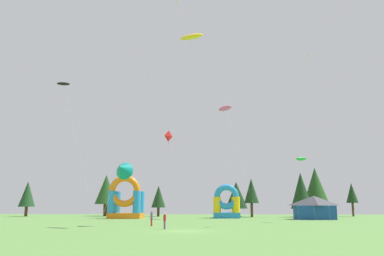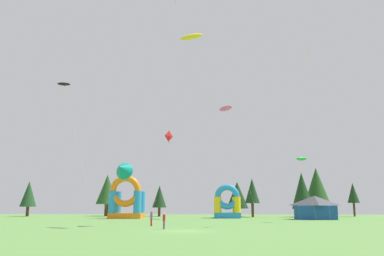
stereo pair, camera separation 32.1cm
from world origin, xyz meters
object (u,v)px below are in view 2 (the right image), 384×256
Objects in this scene: kite_green_parafoil at (302,159)px; kite_yellow_parafoil at (191,37)px; kite_pink_parafoil at (226,108)px; person_midfield at (151,217)px; inflatable_orange_dome at (126,202)px; festival_tent at (315,208)px; kite_red_diamond at (170,137)px; kite_black_parafoil at (64,84)px; inflatable_blue_arch at (227,206)px; kite_teal_delta at (122,169)px; person_far_side at (164,219)px; kite_white_diamond at (308,59)px.

kite_green_parafoil is 23.73m from kite_yellow_parafoil.
kite_pink_parafoil reaches higher than person_midfield.
festival_tent is at bearing -4.44° from inflatable_orange_dome.
kite_yellow_parafoil is 35.66m from festival_tent.
kite_red_diamond is at bearing -179.87° from kite_green_parafoil.
kite_black_parafoil is 3.41× the size of inflatable_blue_arch.
kite_black_parafoil is at bearing 141.94° from kite_teal_delta.
kite_red_diamond is 20.05m from person_far_side.
kite_red_diamond reaches higher than person_midfield.
kite_green_parafoil is at bearing -110.97° from festival_tent.
kite_white_diamond is at bearing -26.34° from kite_red_diamond.
kite_yellow_parafoil is 15.07m from kite_white_diamond.
festival_tent is at bearing 77.25° from kite_white_diamond.
inflatable_blue_arch is at bearing 60.56° from kite_red_diamond.
kite_teal_delta is at bearing -170.54° from person_far_side.
kite_black_parafoil is 2.72× the size of inflatable_orange_dome.
inflatable_orange_dome is (-4.73, 23.75, -3.79)m from kite_teal_delta.
inflatable_blue_arch reaches higher than person_far_side.
person_midfield is at bearing -175.42° from kite_white_diamond.
kite_white_diamond is 39.50m from inflatable_orange_dome.
kite_teal_delta is 34.97m from festival_tent.
kite_green_parafoil is at bearing -23.91° from inflatable_orange_dome.
kite_red_diamond is at bearing 109.15° from kite_yellow_parafoil.
kite_green_parafoil is 1.18× the size of kite_teal_delta.
kite_black_parafoil reaches higher than festival_tent.
kite_green_parafoil is at bearing 94.91° from person_far_side.
person_far_side is (5.82, -5.31, -5.64)m from kite_teal_delta.
kite_pink_parafoil is at bearing 78.84° from kite_yellow_parafoil.
kite_teal_delta is 1.27× the size of festival_tent.
kite_pink_parafoil is (24.32, 14.87, -0.47)m from kite_black_parafoil.
kite_black_parafoil is 12.12× the size of person_midfield.
kite_black_parafoil is 36.65m from kite_green_parafoil.
kite_green_parafoil is 0.39× the size of kite_yellow_parafoil.
kite_black_parafoil is at bearing -113.92° from inflatable_orange_dome.
kite_teal_delta is (-8.27, 0.21, -16.43)m from kite_yellow_parafoil.
person_far_side is (17.15, -14.18, -19.03)m from kite_black_parafoil.
kite_red_diamond is at bearing 17.71° from person_midfield.
kite_green_parafoil is at bearing -55.92° from inflatable_blue_arch.
person_midfield is at bearing -93.90° from kite_red_diamond.
person_far_side is at bearing -136.94° from kite_green_parafoil.
kite_teal_delta is 4.73× the size of person_far_side.
kite_red_diamond is 2.17× the size of inflatable_blue_arch.
kite_yellow_parafoil reaches higher than kite_red_diamond.
kite_green_parafoil is 24.03m from person_midfield.
inflatable_blue_arch is 15.29m from festival_tent.
kite_pink_parafoil is at bearing 61.31° from kite_teal_delta.
inflatable_orange_dome is at bearing 125.73° from kite_red_diamond.
kite_white_diamond is at bearing 8.26° from kite_yellow_parafoil.
inflatable_orange_dome is at bearing 179.97° from kite_pink_parafoil.
inflatable_blue_arch is at bearing 124.08° from kite_green_parafoil.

